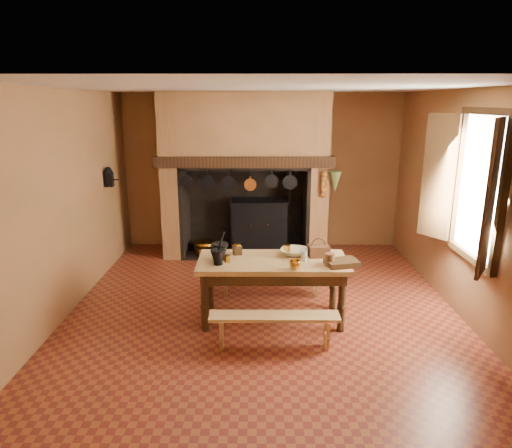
{
  "coord_description": "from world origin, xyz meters",
  "views": [
    {
      "loc": [
        -0.07,
        -5.55,
        2.64
      ],
      "look_at": [
        -0.1,
        0.3,
        1.07
      ],
      "focal_mm": 32.0,
      "sensor_mm": 36.0,
      "label": 1
    }
  ],
  "objects_px": {
    "mixing_bowl": "(294,252)",
    "coffee_grinder": "(237,249)",
    "iron_range": "(260,224)",
    "work_table": "(273,269)",
    "bench_front": "(274,323)",
    "wicker_basket": "(319,250)"
  },
  "relations": [
    {
      "from": "bench_front",
      "to": "mixing_bowl",
      "type": "xyz_separation_m",
      "value": [
        0.27,
        0.88,
        0.53
      ]
    },
    {
      "from": "bench_front",
      "to": "coffee_grinder",
      "type": "bearing_deg",
      "value": 115.9
    },
    {
      "from": "coffee_grinder",
      "to": "wicker_basket",
      "type": "distance_m",
      "value": 1.01
    },
    {
      "from": "iron_range",
      "to": "coffee_grinder",
      "type": "height_order",
      "value": "iron_range"
    },
    {
      "from": "iron_range",
      "to": "work_table",
      "type": "bearing_deg",
      "value": -86.89
    },
    {
      "from": "coffee_grinder",
      "to": "bench_front",
      "type": "bearing_deg",
      "value": -77.61
    },
    {
      "from": "wicker_basket",
      "to": "coffee_grinder",
      "type": "bearing_deg",
      "value": 168.34
    },
    {
      "from": "iron_range",
      "to": "work_table",
      "type": "height_order",
      "value": "iron_range"
    },
    {
      "from": "work_table",
      "to": "coffee_grinder",
      "type": "height_order",
      "value": "coffee_grinder"
    },
    {
      "from": "bench_front",
      "to": "mixing_bowl",
      "type": "relative_size",
      "value": 4.22
    },
    {
      "from": "bench_front",
      "to": "wicker_basket",
      "type": "bearing_deg",
      "value": 55.55
    },
    {
      "from": "work_table",
      "to": "mixing_bowl",
      "type": "bearing_deg",
      "value": 33.44
    },
    {
      "from": "work_table",
      "to": "bench_front",
      "type": "height_order",
      "value": "work_table"
    },
    {
      "from": "coffee_grinder",
      "to": "wicker_basket",
      "type": "xyz_separation_m",
      "value": [
        1.01,
        -0.07,
        0.01
      ]
    },
    {
      "from": "mixing_bowl",
      "to": "wicker_basket",
      "type": "relative_size",
      "value": 1.24
    },
    {
      "from": "mixing_bowl",
      "to": "coffee_grinder",
      "type": "bearing_deg",
      "value": 177.74
    },
    {
      "from": "work_table",
      "to": "mixing_bowl",
      "type": "distance_m",
      "value": 0.36
    },
    {
      "from": "iron_range",
      "to": "bench_front",
      "type": "height_order",
      "value": "iron_range"
    },
    {
      "from": "mixing_bowl",
      "to": "bench_front",
      "type": "bearing_deg",
      "value": -107.11
    },
    {
      "from": "iron_range",
      "to": "work_table",
      "type": "relative_size",
      "value": 0.88
    },
    {
      "from": "iron_range",
      "to": "wicker_basket",
      "type": "height_order",
      "value": "iron_range"
    },
    {
      "from": "coffee_grinder",
      "to": "wicker_basket",
      "type": "height_order",
      "value": "wicker_basket"
    }
  ]
}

